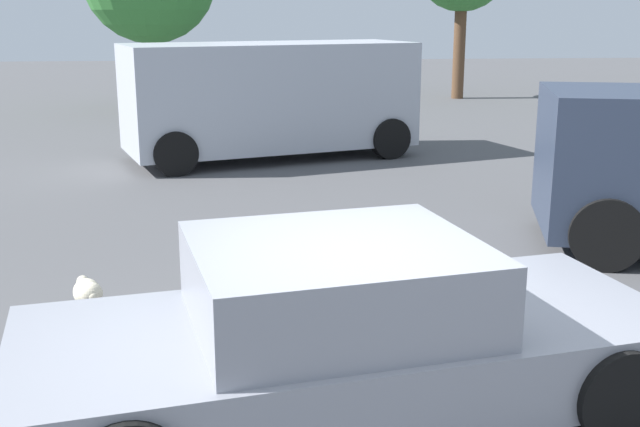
# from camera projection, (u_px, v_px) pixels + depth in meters

# --- Properties ---
(ground_plane) EXTENTS (80.00, 80.00, 0.00)m
(ground_plane) POSITION_uv_depth(u_px,v_px,m) (361.00, 411.00, 5.43)
(ground_plane) COLOR #515154
(sedan_foreground) EXTENTS (4.71, 2.58, 1.23)m
(sedan_foreground) POSITION_uv_depth(u_px,v_px,m) (345.00, 335.00, 5.30)
(sedan_foreground) COLOR gray
(sedan_foreground) RESTS_ON ground_plane
(dog) EXTENTS (0.36, 0.58, 0.41)m
(dog) POSITION_uv_depth(u_px,v_px,m) (88.00, 293.00, 6.98)
(dog) COLOR beige
(dog) RESTS_ON ground_plane
(van_white) EXTENTS (5.63, 3.47, 2.13)m
(van_white) POSITION_uv_depth(u_px,v_px,m) (271.00, 97.00, 14.50)
(van_white) COLOR #B2B7C1
(van_white) RESTS_ON ground_plane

